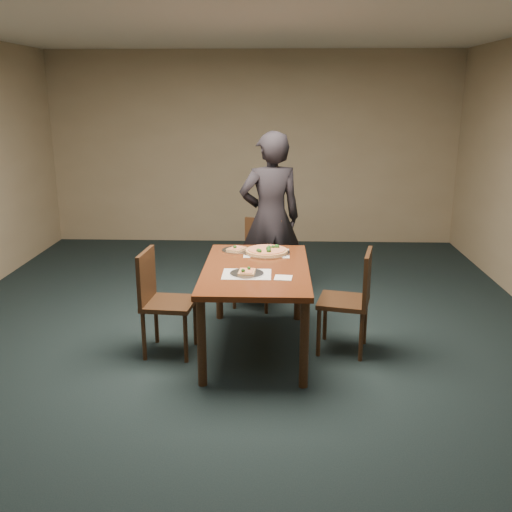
{
  "coord_description": "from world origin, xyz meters",
  "views": [
    {
      "loc": [
        0.35,
        -4.52,
        2.17
      ],
      "look_at": [
        0.18,
        0.14,
        0.85
      ],
      "focal_mm": 40.0,
      "sensor_mm": 36.0,
      "label": 1
    }
  ],
  "objects_px": {
    "dining_table": "(256,277)",
    "chair_far": "(260,257)",
    "chair_left": "(160,296)",
    "slice_plate_near": "(247,273)",
    "chair_right": "(353,295)",
    "slice_plate_far": "(237,250)",
    "pizza_pan": "(267,251)",
    "diner": "(270,219)"
  },
  "relations": [
    {
      "from": "dining_table",
      "to": "chair_far",
      "type": "distance_m",
      "value": 1.15
    },
    {
      "from": "chair_left",
      "to": "slice_plate_near",
      "type": "height_order",
      "value": "chair_left"
    },
    {
      "from": "chair_right",
      "to": "slice_plate_far",
      "type": "bearing_deg",
      "value": -104.93
    },
    {
      "from": "chair_far",
      "to": "slice_plate_far",
      "type": "bearing_deg",
      "value": -87.83
    },
    {
      "from": "chair_right",
      "to": "slice_plate_near",
      "type": "height_order",
      "value": "chair_right"
    },
    {
      "from": "pizza_pan",
      "to": "slice_plate_near",
      "type": "distance_m",
      "value": 0.67
    },
    {
      "from": "dining_table",
      "to": "slice_plate_far",
      "type": "xyz_separation_m",
      "value": [
        -0.2,
        0.53,
        0.1
      ]
    },
    {
      "from": "diner",
      "to": "pizza_pan",
      "type": "xyz_separation_m",
      "value": [
        -0.02,
        -0.79,
        -0.14
      ]
    },
    {
      "from": "dining_table",
      "to": "chair_right",
      "type": "distance_m",
      "value": 0.85
    },
    {
      "from": "chair_far",
      "to": "slice_plate_near",
      "type": "relative_size",
      "value": 3.25
    },
    {
      "from": "diner",
      "to": "pizza_pan",
      "type": "distance_m",
      "value": 0.81
    },
    {
      "from": "chair_far",
      "to": "chair_right",
      "type": "relative_size",
      "value": 1.0
    },
    {
      "from": "diner",
      "to": "slice_plate_near",
      "type": "height_order",
      "value": "diner"
    },
    {
      "from": "chair_far",
      "to": "pizza_pan",
      "type": "relative_size",
      "value": 2.1
    },
    {
      "from": "chair_far",
      "to": "slice_plate_near",
      "type": "distance_m",
      "value": 1.36
    },
    {
      "from": "slice_plate_far",
      "to": "chair_right",
      "type": "bearing_deg",
      "value": -28.24
    },
    {
      "from": "slice_plate_far",
      "to": "chair_far",
      "type": "bearing_deg",
      "value": 71.74
    },
    {
      "from": "dining_table",
      "to": "slice_plate_far",
      "type": "distance_m",
      "value": 0.58
    },
    {
      "from": "chair_right",
      "to": "slice_plate_far",
      "type": "distance_m",
      "value": 1.2
    },
    {
      "from": "chair_left",
      "to": "slice_plate_near",
      "type": "relative_size",
      "value": 3.25
    },
    {
      "from": "diner",
      "to": "slice_plate_far",
      "type": "distance_m",
      "value": 0.79
    },
    {
      "from": "chair_left",
      "to": "diner",
      "type": "relative_size",
      "value": 0.5
    },
    {
      "from": "dining_table",
      "to": "slice_plate_near",
      "type": "distance_m",
      "value": 0.24
    },
    {
      "from": "chair_left",
      "to": "pizza_pan",
      "type": "xyz_separation_m",
      "value": [
        0.9,
        0.55,
        0.26
      ]
    },
    {
      "from": "dining_table",
      "to": "chair_far",
      "type": "height_order",
      "value": "chair_far"
    },
    {
      "from": "chair_left",
      "to": "slice_plate_far",
      "type": "bearing_deg",
      "value": -39.19
    },
    {
      "from": "chair_right",
      "to": "slice_plate_near",
      "type": "relative_size",
      "value": 3.25
    },
    {
      "from": "chair_right",
      "to": "slice_plate_near",
      "type": "bearing_deg",
      "value": -65.79
    },
    {
      "from": "chair_left",
      "to": "slice_plate_near",
      "type": "distance_m",
      "value": 0.8
    },
    {
      "from": "chair_right",
      "to": "pizza_pan",
      "type": "relative_size",
      "value": 2.1
    },
    {
      "from": "pizza_pan",
      "to": "slice_plate_near",
      "type": "height_order",
      "value": "pizza_pan"
    },
    {
      "from": "diner",
      "to": "slice_plate_far",
      "type": "bearing_deg",
      "value": 50.9
    },
    {
      "from": "chair_far",
      "to": "slice_plate_near",
      "type": "bearing_deg",
      "value": -72.39
    },
    {
      "from": "diner",
      "to": "slice_plate_far",
      "type": "height_order",
      "value": "diner"
    },
    {
      "from": "chair_left",
      "to": "slice_plate_near",
      "type": "bearing_deg",
      "value": -92.48
    },
    {
      "from": "dining_table",
      "to": "chair_right",
      "type": "height_order",
      "value": "chair_right"
    },
    {
      "from": "chair_far",
      "to": "pizza_pan",
      "type": "xyz_separation_m",
      "value": [
        0.09,
        -0.69,
        0.26
      ]
    },
    {
      "from": "slice_plate_near",
      "to": "slice_plate_far",
      "type": "relative_size",
      "value": 1.0
    },
    {
      "from": "chair_left",
      "to": "pizza_pan",
      "type": "distance_m",
      "value": 1.09
    },
    {
      "from": "chair_left",
      "to": "diner",
      "type": "bearing_deg",
      "value": -29.62
    },
    {
      "from": "chair_far",
      "to": "diner",
      "type": "bearing_deg",
      "value": 63.24
    },
    {
      "from": "chair_left",
      "to": "chair_right",
      "type": "bearing_deg",
      "value": -82.41
    }
  ]
}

